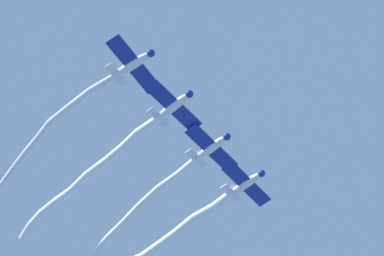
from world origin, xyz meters
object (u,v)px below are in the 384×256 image
at_px(airplane_left_wing, 174,106).
at_px(airplane_slot, 246,184).
at_px(airplane_lead, 133,64).
at_px(airplane_right_wing, 211,148).

relative_size(airplane_left_wing, airplane_slot, 1.00).
distance_m(airplane_lead, airplane_left_wing, 6.38).
height_order(airplane_lead, airplane_slot, airplane_slot).
distance_m(airplane_right_wing, airplane_slot, 6.39).
bearing_deg(airplane_right_wing, airplane_lead, -86.73).
bearing_deg(airplane_right_wing, airplane_slot, 93.26).
relative_size(airplane_left_wing, airplane_right_wing, 1.00).
xyz_separation_m(airplane_left_wing, airplane_slot, (-3.60, 12.25, 0.00)).
distance_m(airplane_lead, airplane_right_wing, 12.76).
xyz_separation_m(airplane_lead, airplane_left_wing, (-1.80, 6.11, 0.30)).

